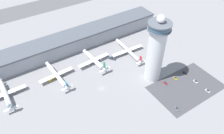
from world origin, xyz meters
name	(u,v)px	position (x,y,z in m)	size (l,w,h in m)	color
ground_plane	(102,89)	(0.00, 0.00, 0.00)	(1000.00, 1000.00, 0.00)	gray
terminal_building	(68,43)	(0.00, 70.00, 8.67)	(218.53, 25.00, 17.14)	#9399A3
runway_strip	(35,8)	(0.00, 187.50, 0.00)	(327.79, 44.00, 0.01)	#515154
control_tower	(156,51)	(47.65, -12.62, 31.29)	(19.61, 19.61, 65.14)	silver
parking_lot_surface	(186,87)	(65.50, -39.98, 0.00)	(64.00, 40.00, 0.01)	#424247
airplane_gate_alpha	(5,94)	(-74.19, 35.40, 4.38)	(34.99, 39.46, 12.93)	silver
airplane_gate_bravo	(57,75)	(-28.60, 33.61, 4.48)	(33.40, 43.35, 12.44)	white
airplane_gate_charlie	(94,60)	(11.52, 33.57, 4.60)	(34.95, 38.65, 13.96)	silver
airplane_gate_delta	(128,51)	(49.96, 28.42, 4.13)	(36.58, 46.25, 11.47)	silver
service_truck_catering	(52,79)	(-33.51, 35.19, 1.09)	(7.47, 4.13, 3.14)	black
service_truck_fuel	(112,58)	(30.50, 29.67, 1.01)	(6.01, 6.96, 2.91)	black
car_green_van	(175,78)	(64.97, -26.92, 0.61)	(1.83, 4.31, 1.56)	black
car_silver_sedan	(196,81)	(77.79, -40.11, 0.56)	(1.90, 4.41, 1.46)	black
car_blue_compact	(208,91)	(77.71, -53.78, 0.56)	(1.82, 4.33, 1.45)	black
car_black_suv	(185,73)	(78.22, -26.43, 0.56)	(1.99, 4.62, 1.44)	black
car_yellow_taxi	(177,109)	(40.29, -53.27, 0.61)	(1.87, 4.30, 1.58)	black
car_navy_sedan	(165,83)	(52.72, -26.19, 0.60)	(1.95, 4.28, 1.55)	black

